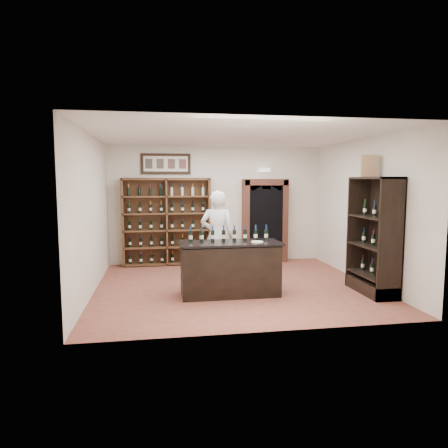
{
  "coord_description": "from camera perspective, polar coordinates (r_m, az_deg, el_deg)",
  "views": [
    {
      "loc": [
        -1.49,
        -7.78,
        2.13
      ],
      "look_at": [
        -0.17,
        0.3,
        1.24
      ],
      "focal_mm": 32.0,
      "sensor_mm": 36.0,
      "label": 1
    }
  ],
  "objects": [
    {
      "name": "ceiling",
      "position": [
        7.97,
        1.56,
        12.48
      ],
      "size": [
        5.5,
        5.5,
        0.0
      ],
      "primitive_type": "plane",
      "rotation": [
        3.14,
        0.0,
        0.0
      ],
      "color": "white",
      "rests_on": "wall_back"
    },
    {
      "name": "wall_left",
      "position": [
        7.91,
        -18.44,
        1.32
      ],
      "size": [
        0.04,
        5.0,
        3.0
      ],
      "primitive_type": "cube",
      "color": "silver",
      "rests_on": "ground"
    },
    {
      "name": "wine_shelf",
      "position": [
        10.17,
        -8.18,
        0.34
      ],
      "size": [
        2.2,
        0.38,
        2.2
      ],
      "color": "#4E391B",
      "rests_on": "ground"
    },
    {
      "name": "counter_bottle_0",
      "position": [
        7.39,
        -4.79,
        -1.77
      ],
      "size": [
        0.07,
        0.07,
        0.3
      ],
      "color": "black",
      "rests_on": "tasting_counter"
    },
    {
      "name": "counter_bottle_7",
      "position": [
        7.64,
        6.04,
        -1.52
      ],
      "size": [
        0.07,
        0.07,
        0.3
      ],
      "color": "black",
      "rests_on": "tasting_counter"
    },
    {
      "name": "counter_bottle_4",
      "position": [
        7.5,
        1.49,
        -1.63
      ],
      "size": [
        0.07,
        0.07,
        0.3
      ],
      "color": "black",
      "rests_on": "tasting_counter"
    },
    {
      "name": "wall_right",
      "position": [
        8.88,
        19.25,
        1.8
      ],
      "size": [
        0.04,
        5.0,
        3.0
      ],
      "primitive_type": "cube",
      "color": "silver",
      "rests_on": "ground"
    },
    {
      "name": "wine_crate",
      "position": [
        8.25,
        20.02,
        7.8
      ],
      "size": [
        0.32,
        0.22,
        0.42
      ],
      "primitive_type": "cube",
      "rotation": [
        0.0,
        0.0,
        -0.34
      ],
      "color": "tan",
      "rests_on": "side_cabinet"
    },
    {
      "name": "counter_bottle_5",
      "position": [
        7.54,
        3.02,
        -1.59
      ],
      "size": [
        0.07,
        0.07,
        0.3
      ],
      "color": "black",
      "rests_on": "tasting_counter"
    },
    {
      "name": "plate",
      "position": [
        7.37,
        4.76,
        -2.56
      ],
      "size": [
        0.22,
        0.22,
        0.02
      ],
      "primitive_type": "cylinder",
      "color": "silver",
      "rests_on": "tasting_counter"
    },
    {
      "name": "framed_picture",
      "position": [
        10.26,
        -8.32,
        8.5
      ],
      "size": [
        1.25,
        0.04,
        0.52
      ],
      "primitive_type": "cube",
      "color": "black",
      "rests_on": "wall_back"
    },
    {
      "name": "floor",
      "position": [
        8.2,
        1.5,
        -8.84
      ],
      "size": [
        5.5,
        5.5,
        0.0
      ],
      "primitive_type": "plane",
      "color": "#974E3C",
      "rests_on": "ground"
    },
    {
      "name": "counter_bottle_1",
      "position": [
        7.41,
        -3.21,
        -1.73
      ],
      "size": [
        0.07,
        0.07,
        0.3
      ],
      "color": "black",
      "rests_on": "tasting_counter"
    },
    {
      "name": "tasting_counter",
      "position": [
        7.48,
        0.86,
        -6.43
      ],
      "size": [
        1.88,
        0.78,
        1.0
      ],
      "color": "black",
      "rests_on": "ground"
    },
    {
      "name": "shopkeeper",
      "position": [
        8.37,
        -0.97,
        -1.81
      ],
      "size": [
        0.79,
        0.61,
        1.93
      ],
      "primitive_type": "imported",
      "rotation": [
        0.0,
        0.0,
        2.91
      ],
      "color": "silver",
      "rests_on": "ground"
    },
    {
      "name": "counter_bottle_2",
      "position": [
        7.43,
        -1.63,
        -1.7
      ],
      "size": [
        0.07,
        0.07,
        0.3
      ],
      "color": "black",
      "rests_on": "tasting_counter"
    },
    {
      "name": "counter_bottle_3",
      "position": [
        7.46,
        -0.06,
        -1.67
      ],
      "size": [
        0.07,
        0.07,
        0.3
      ],
      "color": "black",
      "rests_on": "tasting_counter"
    },
    {
      "name": "side_cabinet",
      "position": [
        8.08,
        20.69,
        -4.0
      ],
      "size": [
        0.48,
        1.2,
        2.2
      ],
      "color": "black",
      "rests_on": "ground"
    },
    {
      "name": "emergency_light",
      "position": [
        10.57,
        5.79,
        7.65
      ],
      "size": [
        0.3,
        0.1,
        0.1
      ],
      "primitive_type": "cube",
      "color": "white",
      "rests_on": "wall_back"
    },
    {
      "name": "counter_bottle_6",
      "position": [
        7.59,
        4.54,
        -1.56
      ],
      "size": [
        0.07,
        0.07,
        0.3
      ],
      "color": "black",
      "rests_on": "tasting_counter"
    },
    {
      "name": "wall_back",
      "position": [
        10.41,
        -1.05,
        2.75
      ],
      "size": [
        5.5,
        0.04,
        3.0
      ],
      "primitive_type": "cube",
      "color": "silver",
      "rests_on": "ground"
    },
    {
      "name": "arched_doorway",
      "position": [
        10.52,
        5.84,
        0.78
      ],
      "size": [
        1.17,
        0.35,
        2.17
      ],
      "color": "black",
      "rests_on": "ground"
    }
  ]
}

